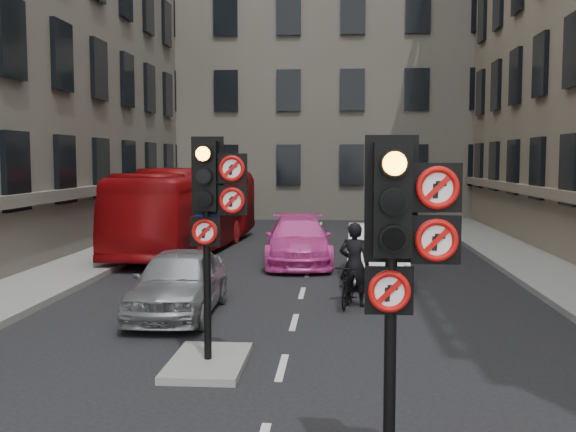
# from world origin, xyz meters

# --- Properties ---
(pavement_left) EXTENTS (3.00, 50.00, 0.16)m
(pavement_left) POSITION_xyz_m (-7.20, 12.00, 0.08)
(pavement_left) COLOR gray
(pavement_left) RESTS_ON ground
(centre_island) EXTENTS (1.20, 2.00, 0.12)m
(centre_island) POSITION_xyz_m (-1.20, 5.00, 0.06)
(centre_island) COLOR gray
(centre_island) RESTS_ON ground
(building_far) EXTENTS (30.00, 14.00, 20.00)m
(building_far) POSITION_xyz_m (0.00, 38.00, 10.00)
(building_far) COLOR #6B655B
(building_far) RESTS_ON ground
(signal_near) EXTENTS (0.91, 0.40, 3.58)m
(signal_near) POSITION_xyz_m (1.49, 0.99, 2.58)
(signal_near) COLOR black
(signal_near) RESTS_ON ground
(signal_far) EXTENTS (0.91, 0.40, 3.58)m
(signal_far) POSITION_xyz_m (-1.11, 4.99, 2.70)
(signal_far) COLOR black
(signal_far) RESTS_ON centre_island
(car_silver) EXTENTS (1.75, 4.21, 1.43)m
(car_silver) POSITION_xyz_m (-2.51, 8.50, 0.71)
(car_silver) COLOR #A1A4A8
(car_silver) RESTS_ON ground
(car_white) EXTENTS (1.71, 4.58, 1.50)m
(car_white) POSITION_xyz_m (1.97, 13.29, 0.75)
(car_white) COLOR white
(car_white) RESTS_ON ground
(car_pink) EXTENTS (2.41, 5.17, 1.46)m
(car_pink) POSITION_xyz_m (-0.37, 15.72, 0.73)
(car_pink) COLOR #EC45AC
(car_pink) RESTS_ON ground
(bus_red) EXTENTS (3.42, 10.97, 3.01)m
(bus_red) POSITION_xyz_m (-4.50, 18.63, 1.50)
(bus_red) COLOR #980B0E
(bus_red) RESTS_ON ground
(motorcycle) EXTENTS (0.74, 1.72, 1.00)m
(motorcycle) POSITION_xyz_m (1.11, 9.58, 0.50)
(motorcycle) COLOR black
(motorcycle) RESTS_ON ground
(motorcyclist) EXTENTS (0.78, 0.59, 1.91)m
(motorcyclist) POSITION_xyz_m (1.26, 9.64, 0.96)
(motorcyclist) COLOR black
(motorcyclist) RESTS_ON ground
(info_sign) EXTENTS (0.40, 0.16, 2.34)m
(info_sign) POSITION_xyz_m (-1.34, 5.73, 1.63)
(info_sign) COLOR black
(info_sign) RESTS_ON centre_island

